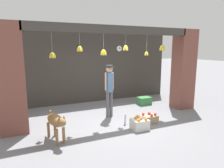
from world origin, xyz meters
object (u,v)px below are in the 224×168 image
(water_bottle, at_px, (125,120))
(fruit_crate_oranges, at_px, (140,124))
(produce_box_green, at_px, (144,101))
(wall_clock, at_px, (119,49))
(dog, at_px, (56,121))
(fruit_crate_apples, at_px, (149,119))
(shopkeeper, at_px, (109,86))

(water_bottle, bearing_deg, fruit_crate_oranges, -66.14)
(produce_box_green, distance_m, wall_clock, 2.52)
(dog, distance_m, produce_box_green, 4.27)
(fruit_crate_oranges, distance_m, water_bottle, 0.53)
(fruit_crate_apples, bearing_deg, dog, -176.93)
(water_bottle, relative_size, wall_clock, 1.13)
(shopkeeper, distance_m, fruit_crate_oranges, 1.63)
(shopkeeper, bearing_deg, fruit_crate_apples, 122.57)
(shopkeeper, bearing_deg, dog, 19.06)
(dog, distance_m, fruit_crate_apples, 2.87)
(water_bottle, bearing_deg, fruit_crate_apples, -9.77)
(fruit_crate_oranges, relative_size, produce_box_green, 0.85)
(shopkeeper, xyz_separation_m, wall_clock, (1.35, 2.06, 1.22))
(dog, relative_size, shopkeeper, 0.60)
(shopkeeper, distance_m, water_bottle, 1.24)
(wall_clock, bearing_deg, fruit_crate_apples, -97.74)
(dog, bearing_deg, wall_clock, 120.60)
(fruit_crate_oranges, height_order, produce_box_green, fruit_crate_oranges)
(fruit_crate_oranges, bearing_deg, fruit_crate_apples, 32.14)
(fruit_crate_oranges, height_order, water_bottle, fruit_crate_oranges)
(fruit_crate_apples, bearing_deg, wall_clock, 82.26)
(water_bottle, bearing_deg, shopkeeper, 101.26)
(produce_box_green, relative_size, wall_clock, 2.04)
(fruit_crate_apples, relative_size, produce_box_green, 0.94)
(produce_box_green, bearing_deg, water_bottle, -136.69)
(fruit_crate_oranges, xyz_separation_m, fruit_crate_apples, (0.56, 0.35, -0.04))
(fruit_crate_apples, height_order, wall_clock, wall_clock)
(produce_box_green, bearing_deg, wall_clock, 113.60)
(water_bottle, bearing_deg, produce_box_green, 43.31)
(fruit_crate_oranges, bearing_deg, water_bottle, 113.86)
(fruit_crate_apples, bearing_deg, fruit_crate_oranges, -147.86)
(dog, relative_size, fruit_crate_apples, 2.11)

